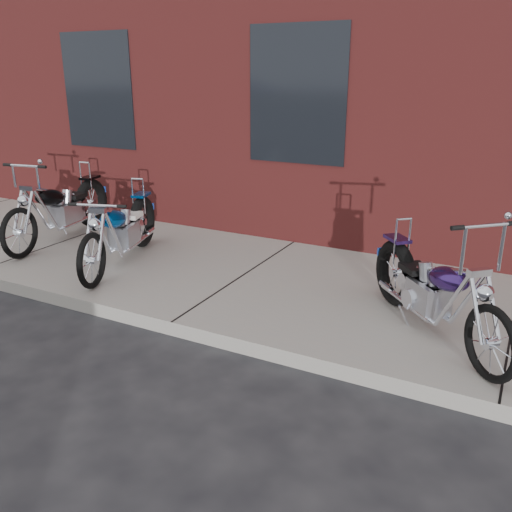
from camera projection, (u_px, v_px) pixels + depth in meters
The scene contains 5 objects.
ground at pixel (172, 336), 5.40m from camera, with size 120.00×120.00×0.00m, color black.
sidewalk at pixel (244, 280), 6.64m from camera, with size 22.00×3.00×0.15m, color #9E9589.
chopper_purple at pixel (434, 295), 5.00m from camera, with size 1.57×1.69×1.24m.
chopper_blue at pixel (121, 233), 6.88m from camera, with size 0.84×2.18×0.98m.
chopper_third at pixel (61, 211), 7.87m from camera, with size 0.67×2.35×1.20m.
Camera 1 is at (3.00, -3.91, 2.51)m, focal length 38.00 mm.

